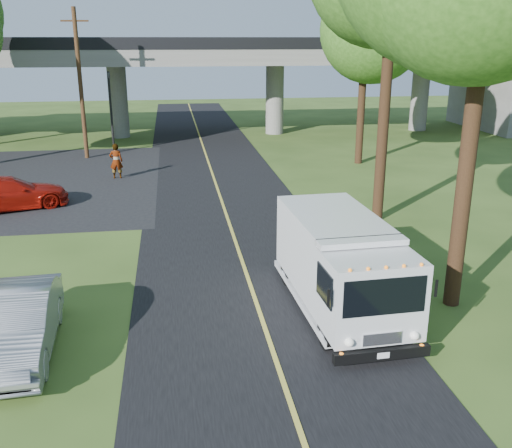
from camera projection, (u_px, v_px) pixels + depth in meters
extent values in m
plane|color=#354E1B|center=(267.00, 334.00, 14.56)|extent=(120.00, 120.00, 0.00)
cube|color=black|center=(227.00, 218.00, 23.96)|extent=(7.00, 90.00, 0.02)
cube|color=black|center=(4.00, 182.00, 29.93)|extent=(16.00, 18.00, 0.01)
cube|color=gold|center=(227.00, 218.00, 23.95)|extent=(0.12, 90.00, 0.01)
cube|color=slate|center=(197.00, 55.00, 42.79)|extent=(50.00, 9.00, 1.20)
cube|color=black|center=(199.00, 43.00, 38.37)|extent=(50.00, 0.25, 0.80)
cube|color=black|center=(194.00, 43.00, 46.65)|extent=(50.00, 0.25, 0.80)
cube|color=slate|center=(500.00, 92.00, 47.24)|extent=(4.00, 10.00, 6.00)
cylinder|color=slate|center=(118.00, 101.00, 42.97)|extent=(1.40, 1.40, 5.40)
cylinder|color=slate|center=(275.00, 99.00, 44.66)|extent=(1.40, 1.40, 5.40)
cylinder|color=slate|center=(420.00, 97.00, 46.35)|extent=(1.40, 1.40, 5.40)
cylinder|color=black|center=(111.00, 112.00, 37.36)|extent=(0.14, 0.14, 5.20)
imported|color=black|center=(109.00, 81.00, 36.74)|extent=(0.18, 0.22, 1.10)
cylinder|color=#472D19|center=(81.00, 85.00, 34.68)|extent=(0.26, 0.26, 9.00)
cube|color=#472D19|center=(75.00, 21.00, 33.53)|extent=(1.60, 0.10, 0.10)
cylinder|color=#382314|center=(465.00, 184.00, 15.19)|extent=(0.44, 0.44, 7.00)
cylinder|color=#382314|center=(383.00, 127.00, 22.70)|extent=(0.44, 0.44, 7.70)
cylinder|color=#382314|center=(361.00, 108.00, 33.60)|extent=(0.44, 0.44, 6.65)
sphere|color=#285215|center=(366.00, 20.00, 32.09)|extent=(5.58, 5.58, 5.58)
sphere|color=#285215|center=(377.00, 14.00, 31.69)|extent=(4.96, 4.96, 4.96)
cube|color=silver|center=(331.00, 248.00, 16.13)|extent=(2.41, 4.17, 2.08)
cube|color=silver|center=(370.00, 293.00, 13.48)|extent=(2.30, 1.77, 1.90)
cube|color=black|center=(384.00, 296.00, 12.62)|extent=(1.95, 0.16, 0.88)
cube|color=black|center=(382.00, 354.00, 12.97)|extent=(2.32, 0.27, 0.26)
cube|color=silver|center=(334.00, 295.00, 16.17)|extent=(2.47, 5.46, 0.17)
cylinder|color=black|center=(327.00, 333.00, 13.80)|extent=(0.30, 0.84, 0.83)
cylinder|color=black|center=(400.00, 325.00, 14.15)|extent=(0.30, 0.84, 0.83)
cylinder|color=black|center=(288.00, 271.00, 17.43)|extent=(0.30, 0.84, 0.83)
cylinder|color=black|center=(347.00, 267.00, 17.77)|extent=(0.30, 0.84, 0.83)
imported|color=#9B1209|center=(9.00, 193.00, 25.05)|extent=(5.38, 3.64, 1.45)
imported|color=gray|center=(17.00, 325.00, 13.48)|extent=(1.88, 4.68, 1.51)
imported|color=gray|center=(116.00, 161.00, 30.52)|extent=(0.72, 0.49, 1.90)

